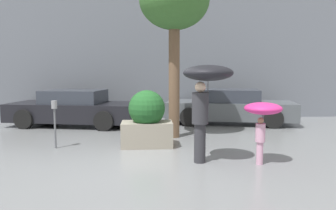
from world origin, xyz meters
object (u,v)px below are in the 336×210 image
at_px(person_child, 263,113).
at_px(parked_car_near, 75,109).
at_px(person_adult, 206,86).
at_px(parking_meter, 55,114).
at_px(planter_box, 147,120).
at_px(parked_car_far, 230,107).
at_px(street_tree, 174,3).

bearing_deg(person_child, parked_car_near, 90.10).
distance_m(person_adult, parked_car_near, 6.43).
bearing_deg(parking_meter, parked_car_near, 94.44).
bearing_deg(person_adult, parking_meter, 162.74).
distance_m(planter_box, parked_car_far, 4.73).
bearing_deg(parked_car_near, parked_car_far, -77.48).
bearing_deg(person_adult, planter_box, 134.03).
bearing_deg(parked_car_near, planter_box, -131.90).
relative_size(person_adult, parking_meter, 1.72).
distance_m(parked_car_near, parked_car_far, 5.68).
xyz_separation_m(person_child, parked_car_far, (0.68, 5.33, -0.48)).
relative_size(parked_car_far, parking_meter, 4.06).
xyz_separation_m(planter_box, parking_meter, (-2.31, -0.06, 0.17)).
bearing_deg(planter_box, parking_meter, -178.61).
xyz_separation_m(parked_car_near, parked_car_far, (5.68, 0.11, 0.00)).
bearing_deg(street_tree, person_adult, -80.83).
relative_size(planter_box, parking_meter, 1.21).
distance_m(parked_car_far, street_tree, 4.68).
distance_m(planter_box, street_tree, 3.45).
bearing_deg(parked_car_far, parked_car_near, 103.42).
height_order(person_child, street_tree, street_tree).
xyz_separation_m(parked_car_near, parking_meter, (0.27, -3.53, 0.28)).
height_order(person_child, parked_car_far, person_child).
bearing_deg(person_child, planter_box, 100.40).
height_order(parked_car_near, parking_meter, parked_car_near).
bearing_deg(street_tree, parked_car_near, 145.34).
bearing_deg(person_adult, person_child, -2.15).
bearing_deg(street_tree, parked_car_far, 46.93).
xyz_separation_m(person_child, parked_car_near, (-5.00, 5.22, -0.48)).
bearing_deg(parked_car_near, person_adult, -131.47).
relative_size(person_adult, person_child, 1.60).
xyz_separation_m(planter_box, parked_car_near, (-2.59, 3.47, -0.10)).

